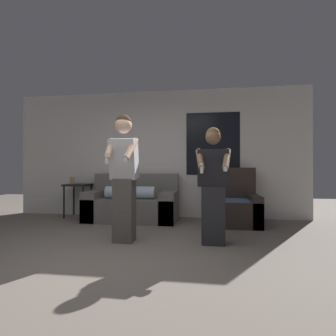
# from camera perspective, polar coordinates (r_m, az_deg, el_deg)

# --- Properties ---
(ground_plane) EXTENTS (14.00, 14.00, 0.00)m
(ground_plane) POSITION_cam_1_polar(r_m,az_deg,el_deg) (3.07, -12.92, -19.48)
(ground_plane) COLOR slate
(wall_back) EXTENTS (6.30, 0.07, 2.70)m
(wall_back) POSITION_cam_1_polar(r_m,az_deg,el_deg) (5.66, -2.24, 3.14)
(wall_back) COLOR silver
(wall_back) RESTS_ON ground_plane
(couch) EXTENTS (1.77, 0.89, 0.92)m
(couch) POSITION_cam_1_polar(r_m,az_deg,el_deg) (5.33, -7.70, -7.73)
(couch) COLOR slate
(couch) RESTS_ON ground_plane
(armchair) EXTENTS (0.85, 0.91, 1.05)m
(armchair) POSITION_cam_1_polar(r_m,az_deg,el_deg) (5.06, 14.22, -8.11)
(armchair) COLOR #332823
(armchair) RESTS_ON ground_plane
(side_table) EXTENTS (0.49, 0.49, 0.85)m
(side_table) POSITION_cam_1_polar(r_m,az_deg,el_deg) (5.93, -19.02, -4.42)
(side_table) COLOR black
(side_table) RESTS_ON ground_plane
(person_left) EXTENTS (0.44, 0.49, 1.78)m
(person_left) POSITION_cam_1_polar(r_m,az_deg,el_deg) (3.71, -9.59, -1.50)
(person_left) COLOR #56514C
(person_left) RESTS_ON ground_plane
(person_right) EXTENTS (0.48, 0.46, 1.58)m
(person_right) POSITION_cam_1_polar(r_m,az_deg,el_deg) (3.61, 9.79, -3.71)
(person_right) COLOR #28282D
(person_right) RESTS_ON ground_plane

